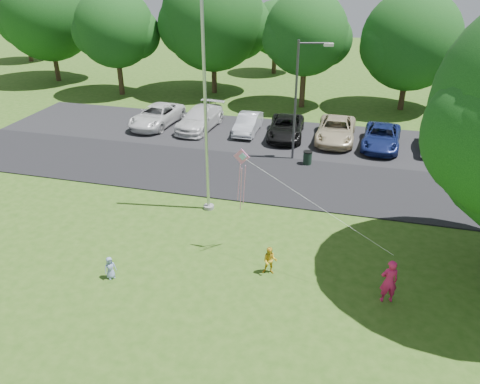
% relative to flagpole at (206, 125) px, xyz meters
% --- Properties ---
extents(ground, '(120.00, 120.00, 0.00)m').
position_rel_flagpole_xyz_m(ground, '(3.50, -5.00, -4.17)').
color(ground, '#2E5416').
rests_on(ground, ground).
extents(park_road, '(60.00, 6.00, 0.06)m').
position_rel_flagpole_xyz_m(park_road, '(3.50, 4.00, -4.14)').
color(park_road, black).
rests_on(park_road, ground).
extents(parking_strip, '(42.00, 7.00, 0.06)m').
position_rel_flagpole_xyz_m(parking_strip, '(3.50, 10.50, -4.14)').
color(parking_strip, black).
rests_on(parking_strip, ground).
extents(flagpole, '(0.50, 0.50, 10.00)m').
position_rel_flagpole_xyz_m(flagpole, '(0.00, 0.00, 0.00)').
color(flagpole, '#B7BABF').
rests_on(flagpole, ground).
extents(street_lamp, '(1.89, 0.65, 6.82)m').
position_rel_flagpole_xyz_m(street_lamp, '(3.17, 7.11, -0.07)').
color(street_lamp, '#3F3F44').
rests_on(street_lamp, ground).
extents(trash_can, '(0.52, 0.52, 0.83)m').
position_rel_flagpole_xyz_m(trash_can, '(3.86, 6.40, -3.75)').
color(trash_can, black).
rests_on(trash_can, ground).
extents(tree_row, '(64.35, 11.94, 10.88)m').
position_rel_flagpole_xyz_m(tree_row, '(5.09, 19.23, 1.55)').
color(tree_row, '#332316').
rests_on(tree_row, ground).
extents(horizon_trees, '(77.46, 7.20, 7.02)m').
position_rel_flagpole_xyz_m(horizon_trees, '(7.56, 28.88, 0.14)').
color(horizon_trees, '#332316').
rests_on(horizon_trees, ground).
extents(parked_cars, '(23.48, 5.51, 1.46)m').
position_rel_flagpole_xyz_m(parked_cars, '(2.46, 10.54, -3.42)').
color(parked_cars, silver).
rests_on(parked_cars, ground).
extents(woman, '(0.70, 0.56, 1.68)m').
position_rel_flagpole_xyz_m(woman, '(8.09, -4.79, -3.32)').
color(woman, '#D41C5C').
rests_on(woman, ground).
extents(child_yellow, '(0.60, 0.49, 1.13)m').
position_rel_flagpole_xyz_m(child_yellow, '(3.83, -4.27, -3.60)').
color(child_yellow, gold).
rests_on(child_yellow, ground).
extents(child_blue, '(0.50, 0.52, 0.90)m').
position_rel_flagpole_xyz_m(child_blue, '(-1.85, -6.06, -3.71)').
color(child_blue, '#8398CA').
rests_on(child_blue, ground).
extents(kite, '(6.03, 2.15, 2.72)m').
position_rel_flagpole_xyz_m(kite, '(2.49, -2.96, -0.53)').
color(kite, pink).
rests_on(kite, ground).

